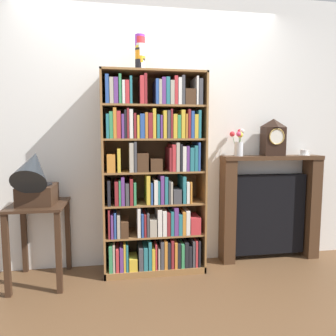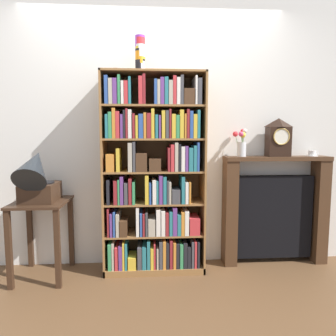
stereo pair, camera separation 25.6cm
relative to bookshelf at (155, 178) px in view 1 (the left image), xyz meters
The scene contains 10 objects.
ground_plane 0.91m from the bookshelf, 92.34° to the right, with size 7.68×6.40×0.02m, color brown.
wall_back 0.50m from the bookshelf, 67.37° to the left, with size 4.68×0.08×2.66m, color silver.
bookshelf is the anchor object (origin of this frame).
cup_stack 1.13m from the bookshelf, 167.41° to the left, with size 0.09×0.09×0.32m.
side_table_left 1.09m from the bookshelf, behind, with size 0.46×0.52×0.70m.
gramophone 1.03m from the bookshelf, behind, with size 0.29×0.51×0.54m.
fireplace_mantel 1.27m from the bookshelf, ahead, with size 1.04×0.20×1.08m.
mantel_clock 1.28m from the bookshelf, ahead, with size 0.22×0.15×0.37m.
flower_vase 0.91m from the bookshelf, ahead, with size 0.12×0.16×0.27m.
teacup_with_saucer 1.58m from the bookshelf, ahead, with size 0.12×0.11×0.06m.
Camera 1 is at (-0.31, -2.70, 1.29)m, focal length 32.60 mm.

